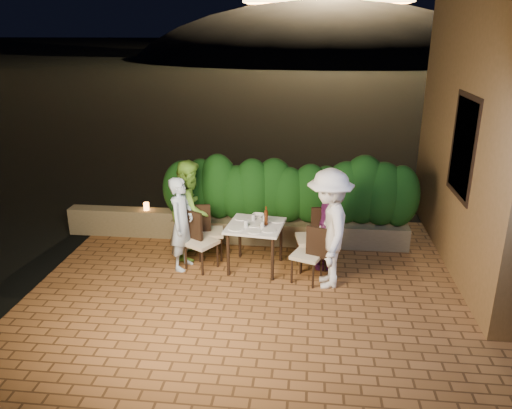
# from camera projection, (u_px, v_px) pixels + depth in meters

# --- Properties ---
(ground) EXTENTS (400.00, 400.00, 0.00)m
(ground) POSITION_uv_depth(u_px,v_px,m) (266.00, 308.00, 6.96)
(ground) COLOR black
(ground) RESTS_ON ground
(terrace_floor) EXTENTS (7.00, 6.00, 0.15)m
(terrace_floor) POSITION_uv_depth(u_px,v_px,m) (269.00, 293.00, 7.44)
(terrace_floor) COLOR brown
(terrace_floor) RESTS_ON ground
(window_pane) EXTENTS (0.08, 1.00, 1.40)m
(window_pane) POSITION_uv_depth(u_px,v_px,m) (465.00, 147.00, 7.40)
(window_pane) COLOR black
(window_pane) RESTS_ON building_wall
(window_frame) EXTENTS (0.06, 1.15, 1.55)m
(window_frame) POSITION_uv_depth(u_px,v_px,m) (465.00, 147.00, 7.40)
(window_frame) COLOR black
(window_frame) RESTS_ON building_wall
(planter) EXTENTS (4.20, 0.55, 0.40)m
(planter) POSITION_uv_depth(u_px,v_px,m) (289.00, 231.00, 9.02)
(planter) COLOR #6F6446
(planter) RESTS_ON ground
(hedge) EXTENTS (4.00, 0.70, 1.10)m
(hedge) POSITION_uv_depth(u_px,v_px,m) (290.00, 192.00, 8.77)
(hedge) COLOR #123D11
(hedge) RESTS_ON planter
(parapet) EXTENTS (2.20, 0.30, 0.50)m
(parapet) POSITION_uv_depth(u_px,v_px,m) (128.00, 222.00, 9.31)
(parapet) COLOR #6F6446
(parapet) RESTS_ON ground
(hill) EXTENTS (52.00, 40.00, 22.00)m
(hill) POSITION_uv_depth(u_px,v_px,m) (323.00, 91.00, 64.29)
(hill) COLOR black
(hill) RESTS_ON ground
(dining_table) EXTENTS (0.95, 0.95, 0.75)m
(dining_table) POSITION_uv_depth(u_px,v_px,m) (255.00, 246.00, 7.96)
(dining_table) COLOR white
(dining_table) RESTS_ON ground
(plate_nw) EXTENTS (0.24, 0.24, 0.01)m
(plate_nw) POSITION_uv_depth(u_px,v_px,m) (236.00, 228.00, 7.67)
(plate_nw) COLOR white
(plate_nw) RESTS_ON dining_table
(plate_sw) EXTENTS (0.22, 0.22, 0.01)m
(plate_sw) POSITION_uv_depth(u_px,v_px,m) (242.00, 218.00, 8.07)
(plate_sw) COLOR white
(plate_sw) RESTS_ON dining_table
(plate_ne) EXTENTS (0.22, 0.22, 0.01)m
(plate_ne) POSITION_uv_depth(u_px,v_px,m) (269.00, 230.00, 7.61)
(plate_ne) COLOR white
(plate_ne) RESTS_ON dining_table
(plate_se) EXTENTS (0.24, 0.24, 0.01)m
(plate_se) POSITION_uv_depth(u_px,v_px,m) (277.00, 220.00, 7.99)
(plate_se) COLOR white
(plate_se) RESTS_ON dining_table
(plate_centre) EXTENTS (0.23, 0.23, 0.01)m
(plate_centre) POSITION_uv_depth(u_px,v_px,m) (254.00, 225.00, 7.81)
(plate_centre) COLOR white
(plate_centre) RESTS_ON dining_table
(plate_front) EXTENTS (0.21, 0.21, 0.01)m
(plate_front) POSITION_uv_depth(u_px,v_px,m) (254.00, 231.00, 7.56)
(plate_front) COLOR white
(plate_front) RESTS_ON dining_table
(glass_nw) EXTENTS (0.07, 0.07, 0.11)m
(glass_nw) POSITION_uv_depth(u_px,v_px,m) (246.00, 224.00, 7.71)
(glass_nw) COLOR silver
(glass_nw) RESTS_ON dining_table
(glass_sw) EXTENTS (0.06, 0.06, 0.10)m
(glass_sw) POSITION_uv_depth(u_px,v_px,m) (253.00, 218.00, 7.98)
(glass_sw) COLOR silver
(glass_sw) RESTS_ON dining_table
(glass_ne) EXTENTS (0.06, 0.06, 0.10)m
(glass_ne) POSITION_uv_depth(u_px,v_px,m) (262.00, 225.00, 7.69)
(glass_ne) COLOR silver
(glass_ne) RESTS_ON dining_table
(glass_se) EXTENTS (0.06, 0.06, 0.10)m
(glass_se) POSITION_uv_depth(u_px,v_px,m) (265.00, 218.00, 7.96)
(glass_se) COLOR silver
(glass_se) RESTS_ON dining_table
(beer_bottle) EXTENTS (0.06, 0.06, 0.31)m
(beer_bottle) POSITION_uv_depth(u_px,v_px,m) (266.00, 216.00, 7.77)
(beer_bottle) COLOR #48200C
(beer_bottle) RESTS_ON dining_table
(bowl) EXTENTS (0.23, 0.23, 0.05)m
(bowl) POSITION_uv_depth(u_px,v_px,m) (258.00, 216.00, 8.14)
(bowl) COLOR white
(bowl) RESTS_ON dining_table
(chair_left_front) EXTENTS (0.60, 0.60, 0.94)m
(chair_left_front) POSITION_uv_depth(u_px,v_px,m) (201.00, 241.00, 7.91)
(chair_left_front) COLOR black
(chair_left_front) RESTS_ON ground
(chair_left_back) EXTENTS (0.51, 0.51, 0.94)m
(chair_left_back) POSITION_uv_depth(u_px,v_px,m) (210.00, 231.00, 8.31)
(chair_left_back) COLOR black
(chair_left_back) RESTS_ON ground
(chair_right_front) EXTENTS (0.54, 0.54, 0.91)m
(chair_right_front) POSITION_uv_depth(u_px,v_px,m) (307.00, 254.00, 7.51)
(chair_right_front) COLOR black
(chair_right_front) RESTS_ON ground
(chair_right_back) EXTENTS (0.55, 0.55, 1.02)m
(chair_right_back) POSITION_uv_depth(u_px,v_px,m) (312.00, 238.00, 7.95)
(chair_right_back) COLOR black
(chair_right_back) RESTS_ON ground
(diner_blue) EXTENTS (0.46, 0.61, 1.51)m
(diner_blue) POSITION_uv_depth(u_px,v_px,m) (182.00, 224.00, 7.85)
(diner_blue) COLOR silver
(diner_blue) RESTS_ON ground
(diner_green) EXTENTS (0.67, 0.84, 1.66)m
(diner_green) POSITION_uv_depth(u_px,v_px,m) (191.00, 209.00, 8.29)
(diner_green) COLOR #76BE3B
(diner_green) RESTS_ON ground
(diner_white) EXTENTS (0.76, 1.21, 1.80)m
(diner_white) POSITION_uv_depth(u_px,v_px,m) (329.00, 229.00, 7.27)
(diner_white) COLOR white
(diner_white) RESTS_ON ground
(diner_purple) EXTENTS (0.46, 0.92, 1.52)m
(diner_purple) POSITION_uv_depth(u_px,v_px,m) (329.00, 223.00, 7.87)
(diner_purple) COLOR #73266F
(diner_purple) RESTS_ON ground
(parapet_lamp) EXTENTS (0.10, 0.10, 0.14)m
(parapet_lamp) POSITION_uv_depth(u_px,v_px,m) (146.00, 206.00, 9.16)
(parapet_lamp) COLOR orange
(parapet_lamp) RESTS_ON parapet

